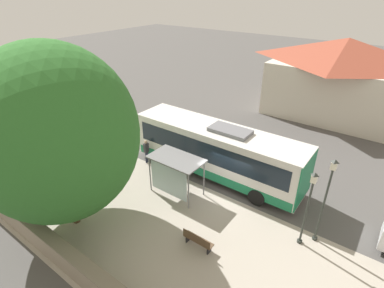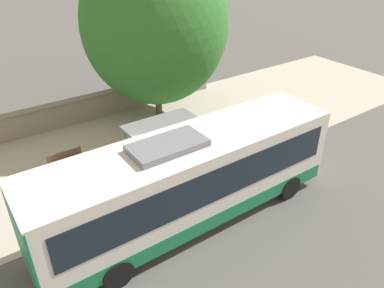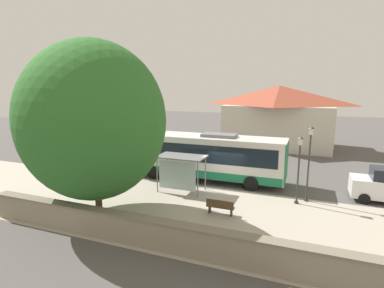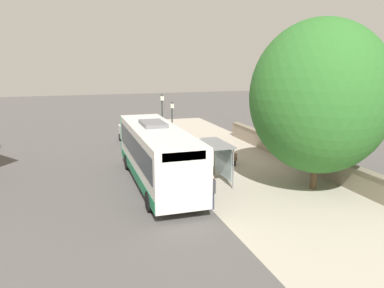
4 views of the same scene
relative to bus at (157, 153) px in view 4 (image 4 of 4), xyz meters
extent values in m
plane|color=#514F4C|center=(-1.64, -1.71, -1.84)|extent=(120.00, 120.00, 0.00)
cube|color=#ADA393|center=(-6.14, -1.71, -1.83)|extent=(9.00, 44.00, 0.02)
cube|color=gray|center=(-10.19, -1.71, -1.20)|extent=(0.50, 20.00, 1.26)
cube|color=#776C5B|center=(-10.19, -1.71, -0.53)|extent=(0.60, 20.00, 0.08)
cube|color=silver|center=(0.00, 0.02, 0.05)|extent=(2.63, 11.27, 2.87)
cube|color=black|center=(0.00, 0.02, 0.42)|extent=(2.67, 10.37, 1.26)
cube|color=#197247|center=(0.00, 0.02, -1.10)|extent=(2.67, 11.05, 0.57)
cube|color=#197247|center=(0.00, -5.59, 0.05)|extent=(2.67, 0.06, 2.75)
cube|color=black|center=(0.00, 5.61, 1.20)|extent=(1.97, 0.08, 0.40)
cube|color=slate|center=(0.00, -0.83, 1.59)|extent=(1.32, 2.48, 0.22)
cylinder|color=black|center=(-1.24, 3.96, -1.34)|extent=(0.30, 1.00, 1.00)
cylinder|color=black|center=(1.24, 3.96, -1.34)|extent=(0.30, 1.00, 1.00)
cylinder|color=black|center=(-1.24, -3.48, -1.34)|extent=(0.30, 1.00, 1.00)
cylinder|color=black|center=(1.24, -3.48, -1.34)|extent=(0.30, 1.00, 1.00)
cylinder|color=slate|center=(-2.32, -0.58, -0.67)|extent=(0.08, 0.08, 2.34)
cylinder|color=slate|center=(-2.32, 2.26, -0.67)|extent=(0.08, 0.08, 2.34)
cylinder|color=slate|center=(-3.81, -0.58, -0.67)|extent=(0.08, 0.08, 2.34)
cylinder|color=slate|center=(-3.81, 2.26, -0.67)|extent=(0.08, 0.08, 2.34)
cube|color=slate|center=(-3.07, 0.84, 0.54)|extent=(1.79, 3.15, 0.08)
cube|color=silver|center=(-3.79, 0.84, -0.55)|extent=(0.03, 2.56, 1.87)
cylinder|color=#2D3347|center=(-1.72, 4.68, -1.42)|extent=(0.12, 0.12, 0.84)
cylinder|color=#2D3347|center=(-1.56, 4.68, -1.42)|extent=(0.12, 0.12, 0.84)
cube|color=#333338|center=(-1.64, 4.68, -0.66)|extent=(0.34, 0.22, 0.68)
sphere|color=tan|center=(-1.64, 4.68, -0.20)|extent=(0.23, 0.23, 0.23)
cube|color=brown|center=(-5.76, -2.63, -1.39)|extent=(0.40, 1.53, 0.06)
cube|color=brown|center=(-5.93, -2.63, -1.16)|extent=(0.04, 1.53, 0.40)
cube|color=black|center=(-5.76, -3.24, -1.61)|extent=(0.32, 0.06, 0.45)
cube|color=black|center=(-5.76, -2.02, -1.61)|extent=(0.32, 0.06, 0.45)
cylinder|color=#2D332D|center=(-1.99, -6.98, -1.76)|extent=(0.24, 0.24, 0.16)
cylinder|color=#2D332D|center=(-1.99, -6.98, 0.23)|extent=(0.10, 0.10, 4.13)
cube|color=silver|center=(-1.99, -6.98, 2.47)|extent=(0.24, 0.24, 0.35)
pyramid|color=#2D332D|center=(-1.99, -6.98, 2.72)|extent=(0.28, 0.28, 0.14)
cylinder|color=#2D332D|center=(-2.62, -6.44, -1.76)|extent=(0.24, 0.24, 0.16)
cylinder|color=#2D332D|center=(-2.62, -6.44, -0.04)|extent=(0.10, 0.10, 3.59)
cube|color=silver|center=(-2.62, -6.44, 1.93)|extent=(0.24, 0.24, 0.35)
pyramid|color=#2D332D|center=(-2.62, -6.44, 2.18)|extent=(0.28, 0.28, 0.14)
cylinder|color=brown|center=(-8.17, 3.56, -0.29)|extent=(0.36, 0.36, 3.10)
ellipsoid|color=#2D6B28|center=(-8.17, 3.56, 3.32)|extent=(7.47, 7.47, 8.22)
cube|color=silver|center=(-0.30, -11.53, -1.01)|extent=(1.81, 4.05, 1.12)
cube|color=black|center=(-0.30, -11.63, -0.10)|extent=(1.54, 2.11, 0.69)
cylinder|color=black|center=(-1.16, -10.21, -1.52)|extent=(0.22, 0.64, 0.64)
cylinder|color=black|center=(0.55, -10.21, -1.52)|extent=(0.22, 0.64, 0.64)
cylinder|color=black|center=(-1.16, -12.85, -1.52)|extent=(0.22, 0.64, 0.64)
cylinder|color=black|center=(0.55, -12.85, -1.52)|extent=(0.22, 0.64, 0.64)
camera|label=1|loc=(-14.22, -8.47, 9.33)|focal=28.00mm
camera|label=2|loc=(8.80, -6.08, 7.61)|focal=35.00mm
camera|label=3|loc=(-20.67, -6.77, 5.04)|focal=28.00mm
camera|label=4|loc=(4.41, 20.56, 5.21)|focal=35.00mm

